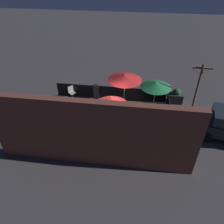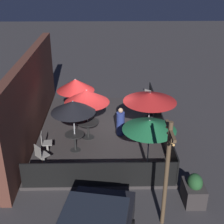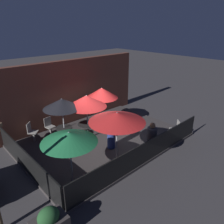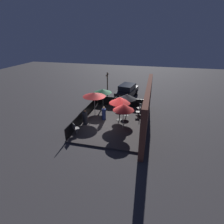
{
  "view_description": "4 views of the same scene",
  "coord_description": "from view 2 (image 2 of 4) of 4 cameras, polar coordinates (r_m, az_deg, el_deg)",
  "views": [
    {
      "loc": [
        -1.84,
        9.99,
        8.44
      ],
      "look_at": [
        -0.52,
        0.32,
        1.19
      ],
      "focal_mm": 35.0,
      "sensor_mm": 36.0,
      "label": 1
    },
    {
      "loc": [
        -12.26,
        -0.27,
        6.97
      ],
      "look_at": [
        0.15,
        -0.51,
        1.01
      ],
      "focal_mm": 50.0,
      "sensor_mm": 36.0,
      "label": 2
    },
    {
      "loc": [
        -6.09,
        -7.22,
        5.39
      ],
      "look_at": [
        0.73,
        0.16,
        1.28
      ],
      "focal_mm": 35.0,
      "sensor_mm": 36.0,
      "label": 3
    },
    {
      "loc": [
        13.51,
        3.26,
        7.43
      ],
      "look_at": [
        0.51,
        0.08,
        1.31
      ],
      "focal_mm": 28.0,
      "sensor_mm": 36.0,
      "label": 4
    }
  ],
  "objects": [
    {
      "name": "dining_table_1",
      "position": [
        13.32,
        -4.44,
        -2.34
      ],
      "size": [
        0.95,
        0.95,
        0.78
      ],
      "color": "black",
      "rests_on": "patio_deck"
    },
    {
      "name": "patio_chair_2",
      "position": [
        11.79,
        -12.86,
        -7.64
      ],
      "size": [
        0.57,
        0.57,
        0.93
      ],
      "rotation": [
        0.0,
        0.0,
        -0.81
      ],
      "color": "gray",
      "rests_on": "patio_deck"
    },
    {
      "name": "light_post",
      "position": [
        8.72,
        10.0,
        -10.37
      ],
      "size": [
        1.1,
        0.12,
        3.37
      ],
      "color": "brown",
      "rests_on": "ground_plane"
    },
    {
      "name": "patron_1",
      "position": [
        14.7,
        6.65,
        0.24
      ],
      "size": [
        0.58,
        0.58,
        1.33
      ],
      "rotation": [
        0.0,
        0.0,
        1.12
      ],
      "color": "#333338",
      "rests_on": "patio_deck"
    },
    {
      "name": "patio_chair_1",
      "position": [
        12.56,
        -12.13,
        -5.41
      ],
      "size": [
        0.45,
        0.45,
        0.91
      ],
      "rotation": [
        0.0,
        0.0,
        -1.42
      ],
      "color": "gray",
      "rests_on": "patio_deck"
    },
    {
      "name": "dining_table_0",
      "position": [
        12.49,
        -6.81,
        -4.65
      ],
      "size": [
        0.76,
        0.76,
        0.76
      ],
      "color": "black",
      "rests_on": "patio_deck"
    },
    {
      "name": "patio_chair_0",
      "position": [
        16.33,
        6.28,
        2.58
      ],
      "size": [
        0.57,
        0.57,
        0.92
      ],
      "rotation": [
        0.0,
        0.0,
        2.4
      ],
      "color": "gray",
      "rests_on": "patio_deck"
    },
    {
      "name": "patron_0",
      "position": [
        13.56,
        1.56,
        -1.98
      ],
      "size": [
        0.48,
        0.48,
        1.27
      ],
      "rotation": [
        0.0,
        0.0,
        1.09
      ],
      "color": "navy",
      "rests_on": "patio_deck"
    },
    {
      "name": "building_wall",
      "position": [
        13.69,
        -14.52,
        2.57
      ],
      "size": [
        9.31,
        0.36,
        3.6
      ],
      "color": "brown",
      "rests_on": "ground_plane"
    },
    {
      "name": "patio_umbrella_0",
      "position": [
        11.87,
        -7.14,
        0.98
      ],
      "size": [
        1.71,
        1.71,
        2.17
      ],
      "color": "#B2B2B7",
      "rests_on": "patio_deck"
    },
    {
      "name": "ground_plane",
      "position": [
        14.11,
        -2.06,
        -4.0
      ],
      "size": [
        60.0,
        60.0,
        0.0
      ],
      "primitive_type": "plane",
      "color": "#383538"
    },
    {
      "name": "patio_deck",
      "position": [
        14.08,
        -2.06,
        -3.78
      ],
      "size": [
        7.71,
        5.39,
        0.12
      ],
      "color": "#383333",
      "rests_on": "ground_plane"
    },
    {
      "name": "patio_umbrella_4",
      "position": [
        14.13,
        -6.71,
        4.95
      ],
      "size": [
        1.7,
        1.7,
        2.17
      ],
      "color": "#B2B2B7",
      "rests_on": "patio_deck"
    },
    {
      "name": "fence_side_left",
      "position": [
        10.59,
        -2.39,
        -11.41
      ],
      "size": [
        0.05,
        5.19,
        0.95
      ],
      "color": "black",
      "rests_on": "patio_deck"
    },
    {
      "name": "patio_umbrella_2",
      "position": [
        10.71,
        6.85,
        -2.35
      ],
      "size": [
        1.87,
        1.87,
        2.04
      ],
      "color": "#B2B2B7",
      "rests_on": "patio_deck"
    },
    {
      "name": "fence_front",
      "position": [
        14.03,
        8.79,
        -1.74
      ],
      "size": [
        7.51,
        0.05,
        0.95
      ],
      "color": "black",
      "rests_on": "patio_deck"
    },
    {
      "name": "patio_umbrella_1",
      "position": [
        12.76,
        -4.63,
        2.91
      ],
      "size": [
        1.87,
        1.87,
        2.21
      ],
      "color": "#B2B2B7",
      "rests_on": "patio_deck"
    },
    {
      "name": "patio_umbrella_3",
      "position": [
        12.35,
        6.96,
        2.72
      ],
      "size": [
        2.12,
        2.12,
        2.27
      ],
      "color": "#B2B2B7",
      "rests_on": "patio_deck"
    },
    {
      "name": "planter_box",
      "position": [
        10.54,
        14.75,
        -13.62
      ],
      "size": [
        0.9,
        0.63,
        1.03
      ],
      "color": "#332D2D",
      "rests_on": "ground_plane"
    }
  ]
}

